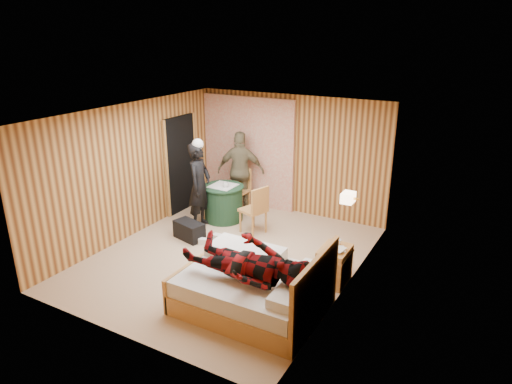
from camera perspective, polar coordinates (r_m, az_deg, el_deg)
The scene contains 23 objects.
floor at distance 8.02m, azimuth -3.49°, elevation -8.06°, with size 4.20×5.00×0.01m, color tan.
ceiling at distance 7.21m, azimuth -3.90°, elevation 9.81°, with size 4.20×5.00×0.01m, color white.
wall_back at distance 9.63m, azimuth 4.40°, elevation 4.68°, with size 4.20×0.02×2.50m, color tan.
wall_left at distance 8.79m, azimuth -15.29°, elevation 2.58°, with size 0.02×5.00×2.50m, color tan.
wall_right at distance 6.69m, azimuth 11.65°, elevation -2.51°, with size 0.02×5.00×2.50m, color tan.
curtain at distance 10.02m, azimuth -0.98°, elevation 5.05°, with size 2.20×0.08×2.40m, color beige.
doorway at distance 9.83m, azimuth -9.38°, elevation 3.43°, with size 0.06×0.90×2.05m, color black.
wall_lamp at distance 7.12m, azimuth 11.46°, elevation -0.68°, with size 0.26×0.24×0.16m.
bed at distance 6.55m, azimuth -0.31°, elevation -11.92°, with size 1.95×1.50×1.03m.
nightstand at distance 7.24m, azimuth 9.73°, elevation -8.92°, with size 0.44×0.60×0.57m.
round_table at distance 9.38m, azimuth -4.09°, elevation -1.33°, with size 0.84×0.84×0.75m.
chair_far at distance 9.86m, azimuth -1.98°, elevation 0.77°, with size 0.43×0.43×0.93m.
chair_near at distance 8.65m, azimuth 0.01°, elevation -1.86°, with size 0.54×0.54×0.96m.
duffel_bag at distance 8.68m, azimuth -8.34°, elevation -4.78°, with size 0.60×0.32×0.34m, color black.
sneaker_left at distance 8.54m, azimuth -4.47°, elevation -5.80°, with size 0.30×0.12×0.13m, color silver.
sneaker_right at distance 8.47m, azimuth -6.36°, elevation -6.17°, with size 0.24×0.10×0.11m, color silver.
woman_standing at distance 8.95m, azimuth -7.07°, elevation 0.79°, with size 0.62×0.41×1.71m, color black.
man_at_table at distance 9.79m, azimuth -1.91°, elevation 2.62°, with size 1.01×0.42×1.72m, color #72694C.
man_on_bed at distance 6.05m, azimuth -1.21°, elevation -7.73°, with size 1.77×0.67×0.86m, color maroon.
book_lower at distance 7.07m, azimuth 9.72°, elevation -7.04°, with size 0.17×0.22×0.02m, color silver.
book_upper at distance 7.06m, azimuth 9.73°, elevation -6.90°, with size 0.16×0.22×0.02m, color silver.
cup_nightstand at distance 7.21m, azimuth 10.23°, elevation -6.21°, with size 0.10×0.10×0.09m, color silver.
cup_table at distance 9.15m, azimuth -3.80°, elevation 0.92°, with size 0.12×0.12×0.10m, color silver.
Camera 1 is at (3.88, -5.95, 3.73)m, focal length 32.00 mm.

